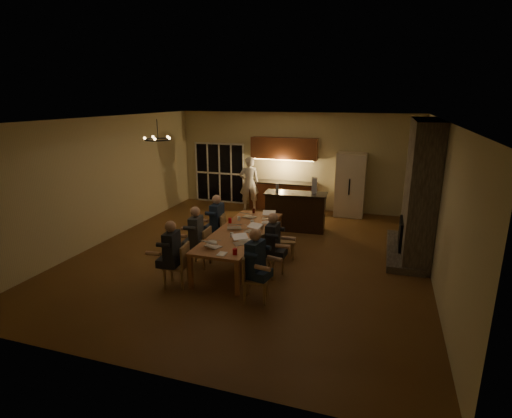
% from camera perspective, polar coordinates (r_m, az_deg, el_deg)
% --- Properties ---
extents(floor, '(9.00, 9.00, 0.00)m').
position_cam_1_polar(floor, '(9.68, -0.65, -6.55)').
color(floor, brown).
rests_on(floor, ground).
extents(back_wall, '(8.00, 0.04, 3.20)m').
position_cam_1_polar(back_wall, '(13.48, 5.52, 6.80)').
color(back_wall, tan).
rests_on(back_wall, ground).
extents(left_wall, '(0.04, 9.00, 3.20)m').
position_cam_1_polar(left_wall, '(11.13, -20.74, 3.98)').
color(left_wall, tan).
rests_on(left_wall, ground).
extents(right_wall, '(0.04, 9.00, 3.20)m').
position_cam_1_polar(right_wall, '(8.81, 24.92, 0.65)').
color(right_wall, tan).
rests_on(right_wall, ground).
extents(ceiling, '(8.00, 9.00, 0.04)m').
position_cam_1_polar(ceiling, '(8.98, -0.72, 12.85)').
color(ceiling, white).
rests_on(ceiling, back_wall).
extents(french_doors, '(1.86, 0.08, 2.10)m').
position_cam_1_polar(french_doors, '(14.35, -5.20, 5.12)').
color(french_doors, black).
rests_on(french_doors, ground).
extents(fireplace, '(0.58, 2.50, 3.20)m').
position_cam_1_polar(fireplace, '(9.94, 22.37, 2.51)').
color(fireplace, '#615A4C').
rests_on(fireplace, ground).
extents(kitchenette, '(2.24, 0.68, 2.40)m').
position_cam_1_polar(kitchenette, '(13.31, 3.91, 4.98)').
color(kitchenette, brown).
rests_on(kitchenette, ground).
extents(refrigerator, '(0.90, 0.68, 2.00)m').
position_cam_1_polar(refrigerator, '(12.96, 13.32, 3.39)').
color(refrigerator, beige).
rests_on(refrigerator, ground).
extents(dining_table, '(1.10, 3.25, 0.75)m').
position_cam_1_polar(dining_table, '(9.17, -2.12, -5.34)').
color(dining_table, '#BA7A4A').
rests_on(dining_table, ground).
extents(bar_island, '(1.78, 0.80, 1.08)m').
position_cam_1_polar(bar_island, '(11.38, 5.66, -0.33)').
color(bar_island, black).
rests_on(bar_island, ground).
extents(chair_left_near, '(0.49, 0.49, 0.89)m').
position_cam_1_polar(chair_left_near, '(8.17, -11.34, -7.84)').
color(chair_left_near, '#A48B52').
rests_on(chair_left_near, ground).
extents(chair_left_mid, '(0.45, 0.45, 0.89)m').
position_cam_1_polar(chair_left_mid, '(9.02, -8.11, -5.38)').
color(chair_left_mid, '#A48B52').
rests_on(chair_left_mid, ground).
extents(chair_left_far, '(0.51, 0.51, 0.89)m').
position_cam_1_polar(chair_left_far, '(9.99, -5.85, -3.20)').
color(chair_left_far, '#A48B52').
rests_on(chair_left_far, ground).
extents(chair_right_near, '(0.51, 0.51, 0.89)m').
position_cam_1_polar(chair_right_near, '(7.47, -0.02, -9.85)').
color(chair_right_near, '#A48B52').
rests_on(chair_right_near, ground).
extents(chair_right_mid, '(0.56, 0.56, 0.89)m').
position_cam_1_polar(chair_right_mid, '(8.46, 2.18, -6.68)').
color(chair_right_mid, '#A48B52').
rests_on(chair_right_mid, ground).
extents(chair_right_far, '(0.55, 0.55, 0.89)m').
position_cam_1_polar(chair_right_far, '(9.40, 4.21, -4.38)').
color(chair_right_far, '#A48B52').
rests_on(chair_right_far, ground).
extents(person_left_near, '(0.66, 0.66, 1.38)m').
position_cam_1_polar(person_left_near, '(8.04, -11.89, -6.37)').
color(person_left_near, '#202329').
rests_on(person_left_near, ground).
extents(person_right_near, '(0.70, 0.70, 1.38)m').
position_cam_1_polar(person_right_near, '(7.41, -0.10, -7.97)').
color(person_right_near, '#1B2644').
rests_on(person_right_near, ground).
extents(person_left_mid, '(0.68, 0.68, 1.38)m').
position_cam_1_polar(person_left_mid, '(8.93, -8.53, -3.96)').
color(person_left_mid, '#3A3F44').
rests_on(person_left_mid, ground).
extents(person_right_mid, '(0.61, 0.61, 1.38)m').
position_cam_1_polar(person_right_mid, '(8.38, 2.40, -5.13)').
color(person_right_mid, '#202329').
rests_on(person_right_mid, ground).
extents(person_left_far, '(0.61, 0.61, 1.38)m').
position_cam_1_polar(person_left_far, '(9.90, -5.57, -1.88)').
color(person_left_far, '#1B2644').
rests_on(person_left_far, ground).
extents(standing_person, '(0.77, 0.64, 1.80)m').
position_cam_1_polar(standing_person, '(13.30, -0.98, 3.68)').
color(standing_person, silver).
rests_on(standing_person, ground).
extents(chandelier, '(0.60, 0.60, 0.03)m').
position_cam_1_polar(chandelier, '(9.32, -13.82, 9.61)').
color(chandelier, black).
rests_on(chandelier, ceiling).
extents(laptop_a, '(0.41, 0.39, 0.23)m').
position_cam_1_polar(laptop_a, '(8.10, -6.16, -4.63)').
color(laptop_a, silver).
rests_on(laptop_a, dining_table).
extents(laptop_b, '(0.42, 0.42, 0.23)m').
position_cam_1_polar(laptop_b, '(8.22, -2.09, -4.25)').
color(laptop_b, silver).
rests_on(laptop_b, dining_table).
extents(laptop_c, '(0.41, 0.39, 0.23)m').
position_cam_1_polar(laptop_c, '(9.18, -3.13, -2.10)').
color(laptop_c, silver).
rests_on(laptop_c, dining_table).
extents(laptop_d, '(0.39, 0.36, 0.23)m').
position_cam_1_polar(laptop_d, '(8.91, -0.55, -2.64)').
color(laptop_d, silver).
rests_on(laptop_d, dining_table).
extents(laptop_e, '(0.37, 0.34, 0.23)m').
position_cam_1_polar(laptop_e, '(10.01, -0.97, -0.56)').
color(laptop_e, silver).
rests_on(laptop_e, dining_table).
extents(laptop_f, '(0.37, 0.34, 0.23)m').
position_cam_1_polar(laptop_f, '(9.89, 1.84, -0.77)').
color(laptop_f, silver).
rests_on(laptop_f, dining_table).
extents(mug_front, '(0.08, 0.08, 0.10)m').
position_cam_1_polar(mug_front, '(8.64, -3.48, -3.70)').
color(mug_front, white).
rests_on(mug_front, dining_table).
extents(mug_mid, '(0.08, 0.08, 0.10)m').
position_cam_1_polar(mug_mid, '(9.48, -0.55, -1.89)').
color(mug_mid, white).
rests_on(mug_mid, dining_table).
extents(mug_back, '(0.08, 0.08, 0.10)m').
position_cam_1_polar(mug_back, '(9.79, -2.46, -1.34)').
color(mug_back, white).
rests_on(mug_back, dining_table).
extents(redcup_near, '(0.09, 0.09, 0.12)m').
position_cam_1_polar(redcup_near, '(7.70, -3.04, -6.09)').
color(redcup_near, red).
rests_on(redcup_near, dining_table).
extents(redcup_mid, '(0.08, 0.08, 0.12)m').
position_cam_1_polar(redcup_mid, '(9.61, -3.74, -1.63)').
color(redcup_mid, red).
rests_on(redcup_mid, dining_table).
extents(can_silver, '(0.07, 0.07, 0.12)m').
position_cam_1_polar(can_silver, '(8.43, -3.12, -4.13)').
color(can_silver, '#B2B2B7').
rests_on(can_silver, dining_table).
extents(can_cola, '(0.07, 0.07, 0.12)m').
position_cam_1_polar(can_cola, '(10.39, -0.33, -0.26)').
color(can_cola, '#3F0F0C').
rests_on(can_cola, dining_table).
extents(can_right, '(0.07, 0.07, 0.12)m').
position_cam_1_polar(can_right, '(9.13, 0.89, -2.54)').
color(can_right, '#B2B2B7').
rests_on(can_right, dining_table).
extents(plate_near, '(0.27, 0.27, 0.02)m').
position_cam_1_polar(plate_near, '(8.41, -1.61, -4.53)').
color(plate_near, white).
rests_on(plate_near, dining_table).
extents(plate_left, '(0.23, 0.23, 0.02)m').
position_cam_1_polar(plate_left, '(8.35, -6.37, -4.78)').
color(plate_left, white).
rests_on(plate_left, dining_table).
extents(plate_far, '(0.24, 0.24, 0.02)m').
position_cam_1_polar(plate_far, '(9.60, 1.49, -1.93)').
color(plate_far, white).
rests_on(plate_far, dining_table).
extents(notepad, '(0.17, 0.23, 0.01)m').
position_cam_1_polar(notepad, '(7.75, -4.89, -6.41)').
color(notepad, white).
rests_on(notepad, dining_table).
extents(bar_bottle, '(0.09, 0.09, 0.24)m').
position_cam_1_polar(bar_bottle, '(11.34, 3.05, 3.11)').
color(bar_bottle, '#99999E').
rests_on(bar_bottle, bar_island).
extents(bar_blender, '(0.16, 0.16, 0.44)m').
position_cam_1_polar(bar_blender, '(11.18, 8.33, 3.31)').
color(bar_blender, silver).
rests_on(bar_blender, bar_island).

